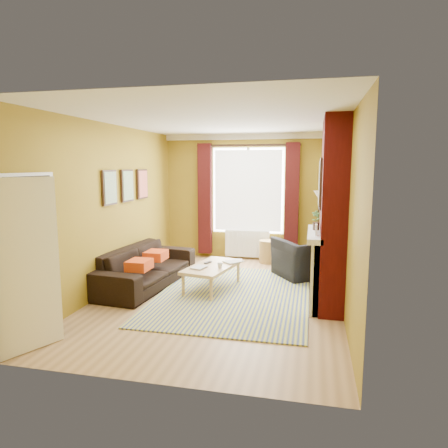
{
  "coord_description": "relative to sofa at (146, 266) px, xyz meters",
  "views": [
    {
      "loc": [
        1.44,
        -6.14,
        2.12
      ],
      "look_at": [
        0.0,
        0.25,
        1.15
      ],
      "focal_mm": 32.0,
      "sensor_mm": 36.0,
      "label": 1
    }
  ],
  "objects": [
    {
      "name": "tv_remote",
      "position": [
        1.09,
        0.17,
        0.09
      ],
      "size": [
        0.11,
        0.18,
        0.02
      ],
      "rotation": [
        0.0,
        0.0,
        -0.37
      ],
      "color": "#242426",
      "rests_on": "coffee_table"
    },
    {
      "name": "mug",
      "position": [
        1.37,
        -0.12,
        0.12
      ],
      "size": [
        0.13,
        0.13,
        0.09
      ],
      "primitive_type": "imported",
      "rotation": [
        0.0,
        0.0,
        -0.55
      ],
      "color": "#999999",
      "rests_on": "coffee_table"
    },
    {
      "name": "book_b",
      "position": [
        1.42,
        0.4,
        0.09
      ],
      "size": [
        0.39,
        0.4,
        0.02
      ],
      "primitive_type": "imported",
      "rotation": [
        0.0,
        0.0,
        -0.72
      ],
      "color": "#999999",
      "rests_on": "coffee_table"
    },
    {
      "name": "floor_lamp",
      "position": [
        2.97,
        2.13,
        0.91
      ],
      "size": [
        0.27,
        0.27,
        1.59
      ],
      "rotation": [
        0.0,
        0.0,
        0.18
      ],
      "color": "black",
      "rests_on": "ground"
    },
    {
      "name": "striped_rug",
      "position": [
        1.63,
        -0.21,
        -0.33
      ],
      "size": [
        2.43,
        3.36,
        0.02
      ],
      "rotation": [
        0.0,
        0.0,
        0.0
      ],
      "color": "navy",
      "rests_on": "ground"
    },
    {
      "name": "coffee_table",
      "position": [
        1.2,
        0.04,
        0.03
      ],
      "size": [
        0.87,
        1.36,
        0.42
      ],
      "rotation": [
        0.0,
        0.0,
        -0.2
      ],
      "color": "#D6B27B",
      "rests_on": "ground"
    },
    {
      "name": "book_a",
      "position": [
        0.93,
        -0.16,
        0.09
      ],
      "size": [
        0.27,
        0.32,
        0.03
      ],
      "primitive_type": "imported",
      "rotation": [
        0.0,
        0.0,
        -0.28
      ],
      "color": "#999999",
      "rests_on": "coffee_table"
    },
    {
      "name": "room_walls",
      "position": [
        2.06,
        0.0,
        1.04
      ],
      "size": [
        3.82,
        5.54,
        2.83
      ],
      "color": "olive",
      "rests_on": "ground"
    },
    {
      "name": "wicker_stool",
      "position": [
        1.93,
        2.13,
        -0.1
      ],
      "size": [
        0.46,
        0.46,
        0.49
      ],
      "rotation": [
        0.0,
        0.0,
        0.19
      ],
      "color": "#9D7C44",
      "rests_on": "ground"
    },
    {
      "name": "ground",
      "position": [
        1.42,
        -0.27,
        -0.34
      ],
      "size": [
        5.5,
        5.5,
        0.0
      ],
      "primitive_type": "plane",
      "color": "olive",
      "rests_on": "ground"
    },
    {
      "name": "sofa",
      "position": [
        0.0,
        0.0,
        0.0
      ],
      "size": [
        1.14,
        2.42,
        0.68
      ],
      "primitive_type": "imported",
      "rotation": [
        0.0,
        0.0,
        1.47
      ],
      "color": "black",
      "rests_on": "ground"
    },
    {
      "name": "armchair",
      "position": [
        2.8,
        1.17,
        0.03
      ],
      "size": [
        1.49,
        1.45,
        0.74
      ],
      "primitive_type": "imported",
      "rotation": [
        0.0,
        0.0,
        3.73
      ],
      "color": "black",
      "rests_on": "ground"
    }
  ]
}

